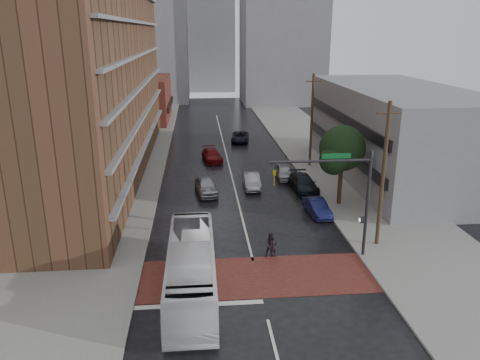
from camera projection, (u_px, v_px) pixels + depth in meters
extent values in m
plane|color=black|center=(258.00, 280.00, 27.86)|extent=(160.00, 160.00, 0.00)
cube|color=brown|center=(257.00, 276.00, 28.33)|extent=(14.00, 5.00, 0.02)
cube|color=gray|center=(123.00, 168.00, 50.56)|extent=(9.00, 90.00, 0.15)
cube|color=gray|center=(331.00, 163.00, 52.55)|extent=(9.00, 90.00, 0.15)
cube|color=brown|center=(84.00, 33.00, 45.16)|extent=(10.00, 44.00, 28.00)
cube|color=brown|center=(144.00, 99.00, 76.99)|extent=(8.00, 16.00, 7.00)
cube|color=gray|center=(396.00, 132.00, 46.89)|extent=(11.00, 26.00, 9.00)
cube|color=gray|center=(143.00, 22.00, 95.78)|extent=(18.00, 16.00, 32.00)
cube|color=gray|center=(283.00, 11.00, 91.91)|extent=(16.00, 14.00, 36.00)
cube|color=gray|center=(209.00, 40.00, 114.34)|extent=(12.00, 10.00, 24.00)
cylinder|color=#332319|center=(340.00, 183.00, 39.37)|extent=(0.36, 0.36, 4.00)
sphere|color=black|center=(342.00, 148.00, 38.46)|extent=(3.80, 3.80, 3.80)
sphere|color=black|center=(334.00, 160.00, 37.87)|extent=(2.40, 2.40, 2.40)
sphere|color=black|center=(348.00, 153.00, 39.47)|extent=(2.60, 2.60, 2.60)
cylinder|color=#2D2D33|center=(367.00, 205.00, 29.77)|extent=(0.20, 0.20, 7.20)
cylinder|color=#2D2D33|center=(320.00, 161.00, 28.58)|extent=(6.40, 0.16, 0.16)
imported|color=gold|center=(275.00, 178.00, 28.64)|extent=(0.20, 0.16, 1.00)
cube|color=#0C5926|center=(337.00, 156.00, 28.58)|extent=(1.80, 0.05, 0.30)
cube|color=#2D2D33|center=(362.00, 220.00, 30.05)|extent=(0.30, 0.30, 0.35)
cylinder|color=#473321|center=(383.00, 177.00, 30.90)|extent=(0.26, 0.26, 10.00)
cube|color=#473321|center=(389.00, 114.00, 29.62)|extent=(1.60, 0.12, 0.12)
cylinder|color=#473321|center=(312.00, 121.00, 49.87)|extent=(0.26, 0.26, 10.00)
cube|color=#473321|center=(313.00, 81.00, 48.59)|extent=(1.60, 0.12, 0.12)
imported|color=silver|center=(191.00, 268.00, 26.11)|extent=(2.62, 11.08, 3.09)
imported|color=black|center=(273.00, 246.00, 30.60)|extent=(0.62, 0.51, 1.48)
imported|color=black|center=(271.00, 245.00, 30.56)|extent=(0.83, 0.66, 1.67)
imported|color=#9B9CA3|center=(206.00, 186.00, 42.45)|extent=(2.31, 4.58, 1.50)
imported|color=#96989D|center=(252.00, 181.00, 44.10)|extent=(1.49, 4.22, 1.39)
imported|color=maroon|center=(212.00, 155.00, 53.27)|extent=(2.59, 4.89, 1.35)
imported|color=black|center=(240.00, 137.00, 62.51)|extent=(2.82, 5.05, 1.33)
imported|color=#141746|center=(317.00, 207.00, 37.62)|extent=(1.73, 4.02, 1.29)
imported|color=black|center=(303.00, 183.00, 43.32)|extent=(2.29, 5.07, 1.44)
imported|color=#95999C|center=(284.00, 172.00, 46.96)|extent=(1.79, 4.17, 1.40)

